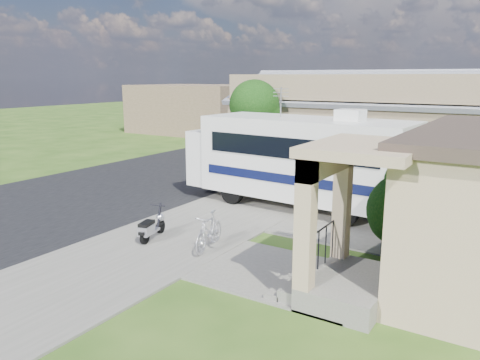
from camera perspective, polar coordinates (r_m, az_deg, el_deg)
The scene contains 18 objects.
ground at distance 13.80m, azimuth -3.83°, elevation -7.43°, with size 120.00×120.00×0.00m, color #264612.
street_slab at distance 25.90m, azimuth -4.23°, elevation 2.04°, with size 9.00×80.00×0.02m, color black.
sidewalk_slab at distance 22.70m, azimuth 9.08°, elevation 0.48°, with size 4.00×80.00×0.06m, color #5F5C55.
driveway_slab at distance 16.84m, azimuth 9.45°, elevation -3.78°, with size 7.00×6.00×0.05m, color #5F5C55.
walk_slab at distance 11.54m, azimuth 5.53°, elevation -11.45°, with size 4.00×3.00×0.05m, color #5F5C55.
warehouse at distance 25.74m, azimuth 14.82°, elevation 6.05°, with size 12.50×8.40×5.04m.
distant_bldg_far at distance 40.86m, azimuth -5.01°, elevation 8.67°, with size 10.00×8.00×4.00m, color brown.
distant_bldg_near at distance 50.00m, azimuth 5.31°, elevation 8.90°, with size 8.00×7.00×3.20m, color #78614B.
street_tree_a at distance 22.63m, azimuth 2.04°, elevation 8.83°, with size 2.44×2.40×4.58m.
street_tree_b at distance 31.65m, azimuth 11.36°, elevation 9.90°, with size 2.44×2.40×4.73m.
street_tree_c at distance 40.18m, azimuth 16.05°, elevation 9.76°, with size 2.44×2.40×4.42m.
motorhome at distance 17.01m, azimuth 7.05°, elevation 2.72°, with size 8.49×3.13×4.28m.
shrub at distance 12.90m, azimuth 19.91°, elevation -3.19°, with size 2.19×2.09×2.69m.
scooter at distance 13.85m, azimuth -10.79°, elevation -5.69°, with size 0.65×1.40×0.93m.
bicycle at distance 12.91m, azimuth -3.79°, elevation -6.46°, with size 0.48×1.70×1.02m, color #B3B2BA.
pickup_truck at distance 28.06m, azimuth 2.15°, elevation 4.66°, with size 2.90×6.28×1.75m, color silver.
van at distance 33.60m, azimuth 7.21°, elevation 5.92°, with size 2.52×6.21×1.80m, color silver.
garden_hose at distance 11.80m, azimuth 9.96°, elevation -10.73°, with size 0.36×0.36×0.16m, color #136120.
Camera 1 is at (7.68, -10.45, 4.70)m, focal length 35.00 mm.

